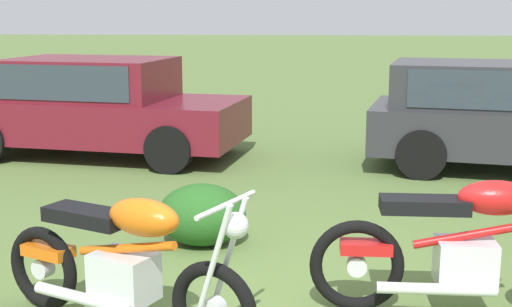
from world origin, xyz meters
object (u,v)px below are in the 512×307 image
(car_burgundy, at_px, (97,102))
(motorcycle_red, at_px, (467,248))
(shrub_low, at_px, (202,215))
(motorcycle_orange, at_px, (124,263))

(car_burgundy, bearing_deg, motorcycle_red, -42.16)
(shrub_low, bearing_deg, car_burgundy, 119.08)
(motorcycle_red, bearing_deg, motorcycle_orange, -169.07)
(shrub_low, bearing_deg, motorcycle_orange, -97.45)
(motorcycle_orange, distance_m, motorcycle_red, 2.34)
(car_burgundy, relative_size, shrub_low, 5.41)
(motorcycle_orange, bearing_deg, shrub_low, 106.95)
(motorcycle_red, bearing_deg, car_burgundy, 128.81)
(motorcycle_orange, xyz_separation_m, motorcycle_red, (2.30, 0.45, 0.01))
(motorcycle_orange, distance_m, car_burgundy, 5.98)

